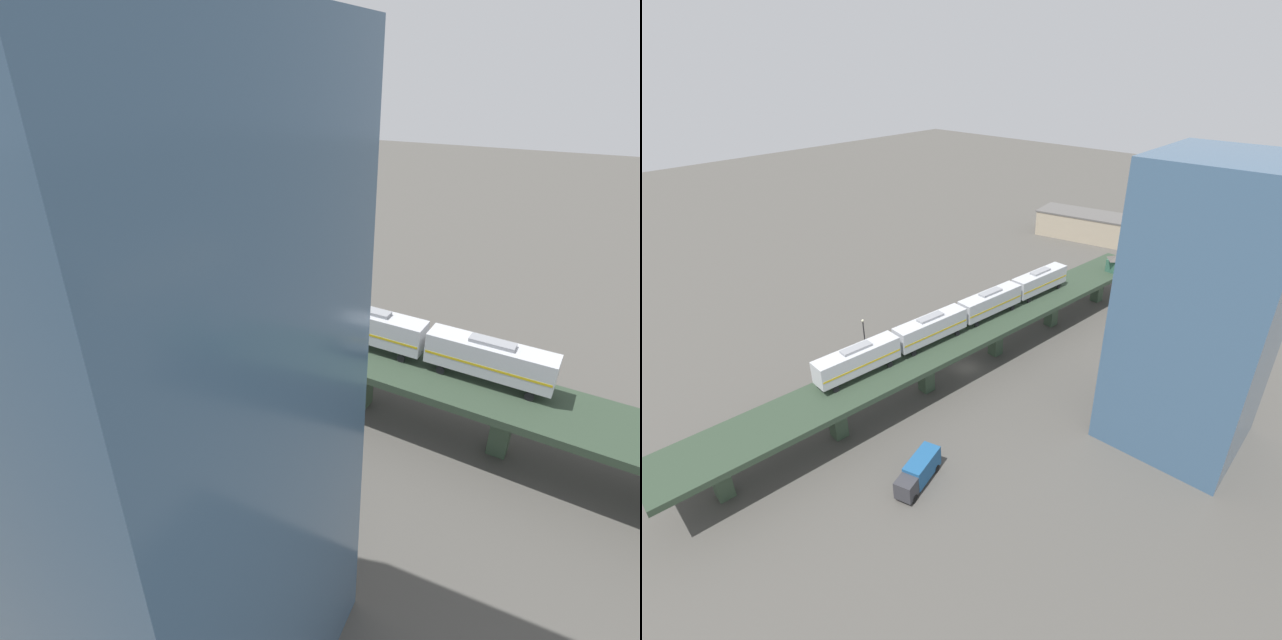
% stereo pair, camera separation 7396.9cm
% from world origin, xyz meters
% --- Properties ---
extents(ground_plane, '(400.00, 400.00, 0.00)m').
position_xyz_m(ground_plane, '(0.00, 0.00, 0.00)').
color(ground_plane, '#4C4944').
extents(elevated_viaduct, '(17.42, 92.38, 6.75)m').
position_xyz_m(elevated_viaduct, '(-0.02, -0.16, 5.82)').
color(elevated_viaduct, '#2C3D2C').
rests_on(elevated_viaduct, ground).
extents(subway_train, '(7.71, 49.83, 4.45)m').
position_xyz_m(subway_train, '(-1.38, 0.25, 9.29)').
color(subway_train, silver).
rests_on(subway_train, elevated_viaduct).
extents(signal_hut, '(3.52, 3.52, 3.40)m').
position_xyz_m(signal_hut, '(6.13, 37.57, 8.55)').
color(signal_hut, '#33604C').
rests_on(signal_hut, elevated_viaduct).
extents(street_car_silver, '(2.49, 4.63, 1.89)m').
position_xyz_m(street_car_silver, '(-11.24, 2.72, 0.94)').
color(street_car_silver, '#B7BABF').
rests_on(street_car_silver, ground).
extents(street_car_black, '(2.09, 4.47, 1.89)m').
position_xyz_m(street_car_black, '(-12.72, -27.29, 0.94)').
color(street_car_black, black).
rests_on(street_car_black, ground).
extents(delivery_truck, '(4.07, 7.54, 3.20)m').
position_xyz_m(delivery_truck, '(11.54, -22.18, 1.76)').
color(delivery_truck, '#333338').
rests_on(delivery_truck, ground).
extents(street_lamp, '(0.44, 0.44, 6.94)m').
position_xyz_m(street_lamp, '(-15.20, -8.43, 4.11)').
color(street_lamp, black).
rests_on(street_lamp, ground).
extents(warehouse_building, '(29.80, 14.50, 6.80)m').
position_xyz_m(warehouse_building, '(-16.41, 70.29, 3.41)').
color(warehouse_building, tan).
rests_on(warehouse_building, ground).
extents(office_tower, '(16.00, 16.00, 36.00)m').
position_xyz_m(office_tower, '(30.55, 6.63, 18.00)').
color(office_tower, '#3D5B7A').
rests_on(office_tower, ground).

